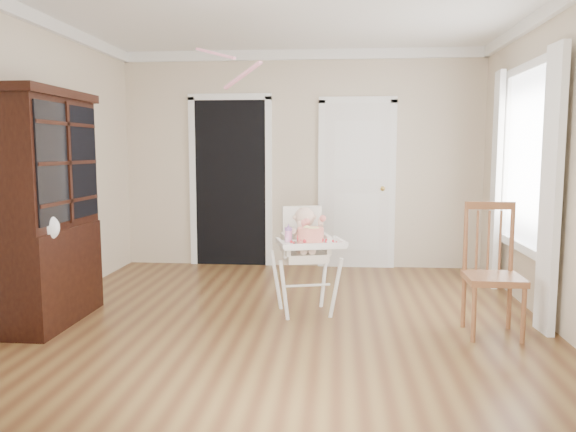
# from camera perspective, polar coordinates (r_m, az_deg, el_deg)

# --- Properties ---
(floor) EXTENTS (5.00, 5.00, 0.00)m
(floor) POSITION_cam_1_polar(r_m,az_deg,el_deg) (4.84, -0.69, -11.04)
(floor) COLOR #57351D
(floor) RESTS_ON ground
(wall_back) EXTENTS (4.50, 0.00, 4.50)m
(wall_back) POSITION_cam_1_polar(r_m,az_deg,el_deg) (7.10, 1.34, 5.70)
(wall_back) COLOR #C2B097
(wall_back) RESTS_ON floor
(wall_left) EXTENTS (0.00, 5.00, 5.00)m
(wall_left) POSITION_cam_1_polar(r_m,az_deg,el_deg) (5.33, -25.63, 4.71)
(wall_left) COLOR #C2B097
(wall_left) RESTS_ON floor
(wall_right) EXTENTS (0.00, 5.00, 5.00)m
(wall_right) POSITION_cam_1_polar(r_m,az_deg,el_deg) (4.92, 26.44, 4.55)
(wall_right) COLOR #C2B097
(wall_right) RESTS_ON floor
(crown_molding) EXTENTS (4.50, 5.00, 0.12)m
(crown_molding) POSITION_cam_1_polar(r_m,az_deg,el_deg) (4.75, -0.73, 20.90)
(crown_molding) COLOR white
(crown_molding) RESTS_ON ceiling
(doorway) EXTENTS (1.06, 0.05, 2.22)m
(doorway) POSITION_cam_1_polar(r_m,az_deg,el_deg) (7.21, -5.85, 3.77)
(doorway) COLOR black
(doorway) RESTS_ON wall_back
(closet_door) EXTENTS (0.96, 0.09, 2.13)m
(closet_door) POSITION_cam_1_polar(r_m,az_deg,el_deg) (7.08, 6.99, 3.02)
(closet_door) COLOR white
(closet_door) RESTS_ON wall_back
(window_right) EXTENTS (0.13, 1.84, 2.30)m
(window_right) POSITION_cam_1_polar(r_m,az_deg,el_deg) (5.65, 22.79, 4.28)
(window_right) COLOR white
(window_right) RESTS_ON wall_right
(high_chair) EXTENTS (0.72, 0.82, 0.99)m
(high_chair) POSITION_cam_1_polar(r_m,az_deg,el_deg) (5.04, 1.78, -3.19)
(high_chair) COLOR white
(high_chair) RESTS_ON floor
(baby) EXTENTS (0.32, 0.23, 0.43)m
(baby) POSITION_cam_1_polar(r_m,az_deg,el_deg) (5.05, 1.74, -1.58)
(baby) COLOR beige
(baby) RESTS_ON high_chair
(cake) EXTENTS (0.29, 0.29, 0.14)m
(cake) POSITION_cam_1_polar(r_m,az_deg,el_deg) (4.80, 2.31, -1.97)
(cake) COLOR silver
(cake) RESTS_ON high_chair
(sippy_cup) EXTENTS (0.07, 0.07, 0.16)m
(sippy_cup) POSITION_cam_1_polar(r_m,az_deg,el_deg) (4.86, 0.04, -1.85)
(sippy_cup) COLOR pink
(sippy_cup) RESTS_ON high_chair
(china_cabinet) EXTENTS (0.52, 1.17, 1.97)m
(china_cabinet) POSITION_cam_1_polar(r_m,az_deg,el_deg) (5.15, -23.34, 0.74)
(china_cabinet) COLOR black
(china_cabinet) RESTS_ON floor
(dining_chair) EXTENTS (0.43, 0.43, 1.06)m
(dining_chair) POSITION_cam_1_polar(r_m,az_deg,el_deg) (4.79, 20.06, -5.54)
(dining_chair) COLOR brown
(dining_chair) RESTS_ON floor
(streamer) EXTENTS (0.39, 0.34, 0.15)m
(streamer) POSITION_cam_1_polar(r_m,az_deg,el_deg) (4.65, -7.42, 16.06)
(streamer) COLOR pink
(streamer) RESTS_ON ceiling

